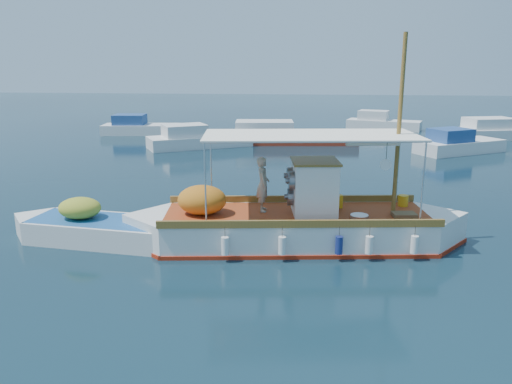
# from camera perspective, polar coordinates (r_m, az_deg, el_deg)

# --- Properties ---
(ground) EXTENTS (160.00, 160.00, 0.00)m
(ground) POSITION_cam_1_polar(r_m,az_deg,el_deg) (16.16, 5.54, -5.81)
(ground) COLOR black
(ground) RESTS_ON ground
(fishing_caique) EXTENTS (10.90, 3.92, 6.70)m
(fishing_caique) POSITION_cam_1_polar(r_m,az_deg,el_deg) (15.94, 4.37, -3.85)
(fishing_caique) COLOR white
(fishing_caique) RESTS_ON ground
(dinghy) EXTENTS (6.60, 2.41, 1.62)m
(dinghy) POSITION_cam_1_polar(r_m,az_deg,el_deg) (16.88, -17.08, -4.31)
(dinghy) COLOR white
(dinghy) RESTS_ON ground
(bg_boat_nw) EXTENTS (7.23, 5.51, 1.80)m
(bg_boat_nw) POSITION_cam_1_polar(r_m,az_deg,el_deg) (34.60, -6.81, 5.90)
(bg_boat_nw) COLOR silver
(bg_boat_nw) RESTS_ON ground
(bg_boat_n) EXTENTS (10.43, 3.84, 1.80)m
(bg_boat_n) POSITION_cam_1_polar(r_m,az_deg,el_deg) (36.28, 2.86, 6.38)
(bg_boat_n) COLOR maroon
(bg_boat_n) RESTS_ON ground
(bg_boat_ne) EXTENTS (6.20, 4.91, 1.80)m
(bg_boat_ne) POSITION_cam_1_polar(r_m,az_deg,el_deg) (34.70, 22.04, 4.97)
(bg_boat_ne) COLOR silver
(bg_boat_ne) RESTS_ON ground
(bg_boat_e) EXTENTS (8.89, 4.69, 1.80)m
(bg_boat_e) POSITION_cam_1_polar(r_m,az_deg,el_deg) (42.81, 26.13, 6.17)
(bg_boat_e) COLOR silver
(bg_boat_e) RESTS_ON ground
(bg_boat_far_w) EXTENTS (6.34, 2.93, 1.80)m
(bg_boat_far_w) POSITION_cam_1_polar(r_m,az_deg,el_deg) (41.97, -13.22, 7.12)
(bg_boat_far_w) COLOR silver
(bg_boat_far_w) RESTS_ON ground
(bg_boat_far_n) EXTENTS (6.53, 3.79, 1.80)m
(bg_boat_far_n) POSITION_cam_1_polar(r_m,az_deg,el_deg) (45.42, 14.14, 7.59)
(bg_boat_far_n) COLOR silver
(bg_boat_far_n) RESTS_ON ground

